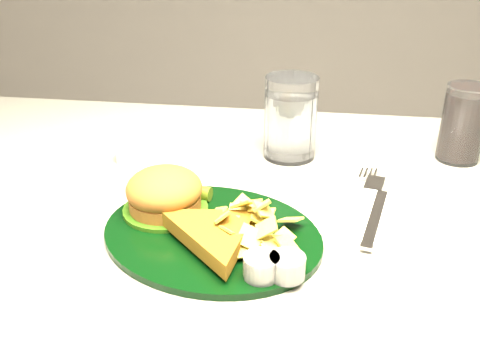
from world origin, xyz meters
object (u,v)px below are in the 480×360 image
object	(u,v)px
dinner_plate	(211,216)
water_glass	(290,118)
fork_napkin	(374,214)
cola_glass	(463,124)

from	to	relation	value
dinner_plate	water_glass	distance (m)	0.27
dinner_plate	fork_napkin	xyz separation A→B (m)	(0.20, 0.07, -0.02)
dinner_plate	cola_glass	distance (m)	0.44
dinner_plate	fork_napkin	distance (m)	0.21
dinner_plate	cola_glass	bearing A→B (deg)	60.39
cola_glass	fork_napkin	world-z (taller)	cola_glass
dinner_plate	water_glass	xyz separation A→B (m)	(0.08, 0.25, 0.03)
water_glass	fork_napkin	world-z (taller)	water_glass
dinner_plate	water_glass	world-z (taller)	water_glass
dinner_plate	fork_napkin	world-z (taller)	dinner_plate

